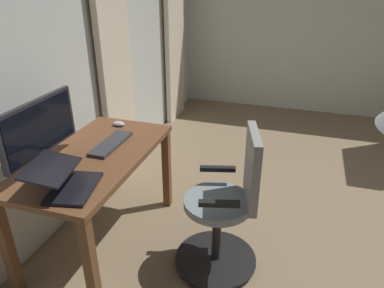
{
  "coord_description": "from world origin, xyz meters",
  "views": [
    {
      "loc": [
        2.53,
        -0.9,
        1.85
      ],
      "look_at": [
        0.41,
        -1.57,
        0.77
      ],
      "focal_mm": 33.41,
      "sensor_mm": 36.0,
      "label": 1
    }
  ],
  "objects": [
    {
      "name": "computer_keyboard",
      "position": [
        0.54,
        -2.13,
        0.75
      ],
      "size": [
        0.42,
        0.13,
        0.02
      ],
      "primitive_type": "cube",
      "color": "#333338",
      "rests_on": "desk"
    },
    {
      "name": "laptop",
      "position": [
        1.12,
        -2.08,
        0.79
      ],
      "size": [
        0.4,
        0.4,
        0.16
      ],
      "rotation": [
        0.0,
        0.0,
        0.21
      ],
      "color": "black",
      "rests_on": "desk"
    },
    {
      "name": "curtain_left_panel",
      "position": [
        -1.9,
        -2.54,
        1.19
      ],
      "size": [
        0.55,
        0.06,
        2.38
      ],
      "primitive_type": "cube",
      "color": "beige",
      "rests_on": "ground"
    },
    {
      "name": "back_room_partition",
      "position": [
        0.0,
        -2.65,
        1.31
      ],
      "size": [
        5.46,
        0.1,
        2.62
      ],
      "primitive_type": "cube",
      "color": "silver",
      "rests_on": "ground"
    },
    {
      "name": "desk",
      "position": [
        0.71,
        -2.17,
        0.63
      ],
      "size": [
        1.24,
        0.65,
        0.74
      ],
      "color": "brown",
      "rests_on": "ground"
    },
    {
      "name": "curtain_right_panel",
      "position": [
        -0.33,
        -2.54,
        1.19
      ],
      "size": [
        0.52,
        0.06,
        2.38
      ],
      "primitive_type": "cube",
      "color": "beige",
      "rests_on": "ground"
    },
    {
      "name": "computer_monitor",
      "position": [
        0.92,
        -2.38,
        0.98
      ],
      "size": [
        0.64,
        0.18,
        0.43
      ],
      "color": "#232328",
      "rests_on": "desk"
    },
    {
      "name": "computer_mouse",
      "position": [
        0.22,
        -2.24,
        0.76
      ],
      "size": [
        0.06,
        0.1,
        0.04
      ],
      "primitive_type": "ellipsoid",
      "color": "#B7BCC1",
      "rests_on": "desk"
    },
    {
      "name": "office_chair",
      "position": [
        0.66,
        -1.25,
        0.46
      ],
      "size": [
        0.56,
        0.56,
        1.0
      ],
      "rotation": [
        0.0,
        0.0,
        3.41
      ],
      "color": "black",
      "rests_on": "ground"
    }
  ]
}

